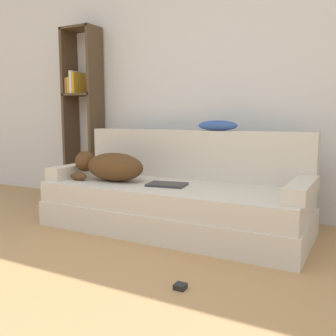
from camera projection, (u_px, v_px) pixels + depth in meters
ground_plane at (3, 333)px, 1.65m from camera, size 20.00×20.00×0.00m
wall_back at (215, 75)px, 3.65m from camera, size 8.01×0.06×2.70m
couch at (173, 207)px, 3.15m from camera, size 2.20×0.90×0.38m
couch_backrest at (193, 154)px, 3.43m from camera, size 2.16×0.15×0.44m
couch_arm_left at (79, 170)px, 3.59m from camera, size 0.15×0.71×0.11m
couch_arm_right at (302, 189)px, 2.63m from camera, size 0.15×0.71×0.11m
dog at (110, 166)px, 3.30m from camera, size 0.70×0.32×0.27m
laptop at (167, 184)px, 3.07m from camera, size 0.34×0.26×0.02m
throw_pillow at (218, 126)px, 3.28m from camera, size 0.36×0.14×0.09m
bookshelf at (82, 106)px, 4.25m from camera, size 0.41×0.26×1.93m
power_adapter at (180, 286)px, 2.06m from camera, size 0.06×0.06×0.03m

